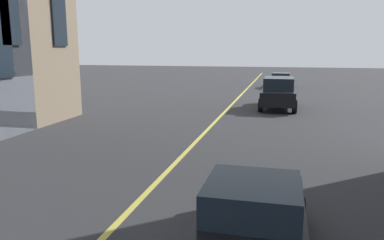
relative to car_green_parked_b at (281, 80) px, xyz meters
name	(u,v)px	position (x,y,z in m)	size (l,w,h in m)	color
lane_centre_line	(213,124)	(-18.80, 2.91, -0.70)	(80.00, 0.16, 0.01)	#D8C64C
car_green_parked_b	(281,80)	(0.00, 0.00, 0.00)	(4.40, 1.95, 1.37)	#1E6038
car_black_near	(253,218)	(-30.00, 0.11, 0.00)	(3.90, 1.89, 1.40)	black
car_black_oncoming	(278,93)	(-12.99, -0.02, 0.27)	(4.70, 2.14, 1.88)	black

